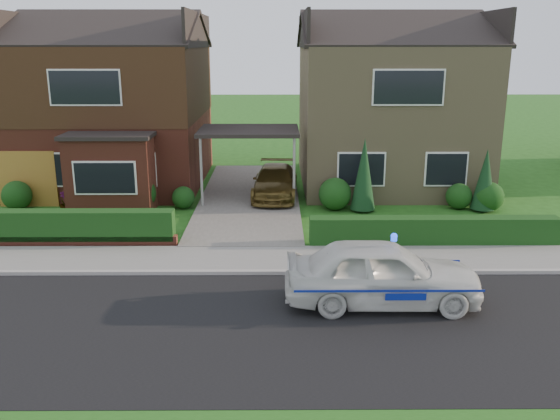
{
  "coord_description": "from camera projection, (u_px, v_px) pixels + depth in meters",
  "views": [
    {
      "loc": [
        1.05,
        -11.63,
        5.94
      ],
      "look_at": [
        1.14,
        3.5,
        1.66
      ],
      "focal_mm": 38.0,
      "sensor_mm": 36.0,
      "label": 1
    }
  ],
  "objects": [
    {
      "name": "carport_link",
      "position": [
        249.0,
        132.0,
        22.62
      ],
      "size": [
        3.8,
        3.0,
        2.77
      ],
      "color": "black",
      "rests_on": "ground"
    },
    {
      "name": "shrub_right_near",
      "position": [
        335.0,
        194.0,
        21.71
      ],
      "size": [
        1.2,
        1.2,
        1.2
      ],
      "primitive_type": "sphere",
      "color": "#113611",
      "rests_on": "ground"
    },
    {
      "name": "potted_plant_b",
      "position": [
        166.0,
        223.0,
        19.07
      ],
      "size": [
        0.49,
        0.47,
        0.7
      ],
      "primitive_type": "imported",
      "rotation": [
        0.0,
        0.0,
        0.61
      ],
      "color": "gray",
      "rests_on": "ground"
    },
    {
      "name": "shrub_left_near",
      "position": [
        183.0,
        198.0,
        21.91
      ],
      "size": [
        0.84,
        0.84,
        0.84
      ],
      "primitive_type": "sphere",
      "color": "#113611",
      "rests_on": "ground"
    },
    {
      "name": "shrub_right_far",
      "position": [
        489.0,
        197.0,
        21.56
      ],
      "size": [
        1.08,
        1.08,
        1.08
      ],
      "primitive_type": "sphere",
      "color": "#113611",
      "rests_on": "ground"
    },
    {
      "name": "shrub_left_mid",
      "position": [
        138.0,
        193.0,
        21.55
      ],
      "size": [
        1.32,
        1.32,
        1.32
      ],
      "primitive_type": "sphere",
      "color": "#113611",
      "rests_on": "ground"
    },
    {
      "name": "potted_plant_c",
      "position": [
        66.0,
        203.0,
        21.32
      ],
      "size": [
        0.53,
        0.53,
        0.77
      ],
      "primitive_type": "imported",
      "rotation": [
        0.0,
        0.0,
        1.3
      ],
      "color": "gray",
      "rests_on": "ground"
    },
    {
      "name": "garage_door",
      "position": [
        27.0,
        179.0,
        22.05
      ],
      "size": [
        2.2,
        0.1,
        2.1
      ],
      "primitive_type": "cube",
      "color": "olive",
      "rests_on": "ground"
    },
    {
      "name": "dwarf_wall",
      "position": [
        49.0,
        241.0,
        17.82
      ],
      "size": [
        7.7,
        0.25,
        0.36
      ],
      "primitive_type": "cube",
      "color": "brown",
      "rests_on": "ground"
    },
    {
      "name": "conifer_b",
      "position": [
        485.0,
        182.0,
        21.41
      ],
      "size": [
        0.9,
        0.9,
        2.2
      ],
      "primitive_type": "cone",
      "color": "black",
      "rests_on": "ground"
    },
    {
      "name": "conifer_a",
      "position": [
        364.0,
        176.0,
        21.33
      ],
      "size": [
        0.9,
        0.9,
        2.6
      ],
      "primitive_type": "cone",
      "color": "black",
      "rests_on": "ground"
    },
    {
      "name": "police_car",
      "position": [
        382.0,
        273.0,
        13.77
      ],
      "size": [
        4.17,
        4.56,
        1.71
      ],
      "rotation": [
        0.0,
        0.0,
        1.56
      ],
      "color": "silver",
      "rests_on": "ground"
    },
    {
      "name": "ground",
      "position": [
        228.0,
        328.0,
        12.8
      ],
      "size": [
        120.0,
        120.0,
        0.0
      ],
      "primitive_type": "plane",
      "color": "#1F5215",
      "rests_on": "ground"
    },
    {
      "name": "driveway",
      "position": [
        250.0,
        197.0,
        23.37
      ],
      "size": [
        3.8,
        12.0,
        0.12
      ],
      "primitive_type": "cube",
      "color": "#666059",
      "rests_on": "ground"
    },
    {
      "name": "sidewalk",
      "position": [
        239.0,
        259.0,
        16.74
      ],
      "size": [
        60.0,
        2.0,
        0.1
      ],
      "primitive_type": "cube",
      "color": "slate",
      "rests_on": "ground"
    },
    {
      "name": "driveway_car",
      "position": [
        275.0,
        182.0,
        23.11
      ],
      "size": [
        1.88,
        4.17,
        1.18
      ],
      "primitive_type": "imported",
      "rotation": [
        0.0,
        0.0,
        -0.05
      ],
      "color": "brown",
      "rests_on": "driveway"
    },
    {
      "name": "kerb",
      "position": [
        237.0,
        273.0,
        15.72
      ],
      "size": [
        60.0,
        0.16,
        0.12
      ],
      "primitive_type": "cube",
      "color": "#9E9993",
      "rests_on": "ground"
    },
    {
      "name": "shrub_right_mid",
      "position": [
        459.0,
        196.0,
        21.86
      ],
      "size": [
        0.96,
        0.96,
        0.96
      ],
      "primitive_type": "sphere",
      "color": "#113611",
      "rests_on": "ground"
    },
    {
      "name": "hedge_left",
      "position": [
        52.0,
        245.0,
        18.01
      ],
      "size": [
        7.5,
        0.55,
        0.9
      ],
      "primitive_type": "cube",
      "color": "#113611",
      "rests_on": "ground"
    },
    {
      "name": "house_right",
      "position": [
        387.0,
        98.0,
        25.31
      ],
      "size": [
        7.5,
        8.06,
        7.25
      ],
      "color": "#98845D",
      "rests_on": "ground"
    },
    {
      "name": "hedge_right",
      "position": [
        433.0,
        246.0,
        17.99
      ],
      "size": [
        7.5,
        0.55,
        0.8
      ],
      "primitive_type": "cube",
      "color": "#113611",
      "rests_on": "ground"
    },
    {
      "name": "shrub_left_far",
      "position": [
        17.0,
        195.0,
        21.75
      ],
      "size": [
        1.08,
        1.08,
        1.08
      ],
      "primitive_type": "sphere",
      "color": "#113611",
      "rests_on": "ground"
    },
    {
      "name": "potted_plant_a",
      "position": [
        95.0,
        204.0,
        21.33
      ],
      "size": [
        0.4,
        0.29,
        0.71
      ],
      "primitive_type": "imported",
      "rotation": [
        0.0,
        0.0,
        -0.11
      ],
      "color": "gray",
      "rests_on": "ground"
    },
    {
      "name": "house_left",
      "position": [
        115.0,
        95.0,
        25.11
      ],
      "size": [
        7.5,
        9.53,
        7.25
      ],
      "color": "brown",
      "rests_on": "ground"
    },
    {
      "name": "road",
      "position": [
        228.0,
        328.0,
        12.8
      ],
      "size": [
        60.0,
        6.0,
        0.02
      ],
      "primitive_type": "cube",
      "color": "black",
      "rests_on": "ground"
    }
  ]
}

